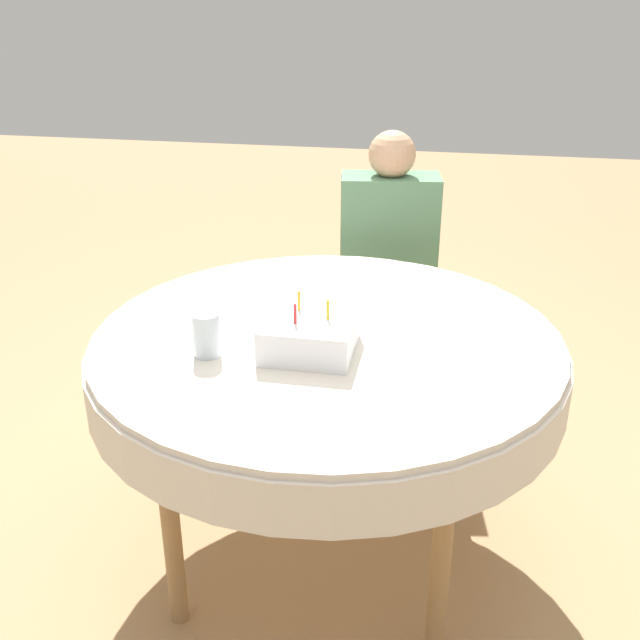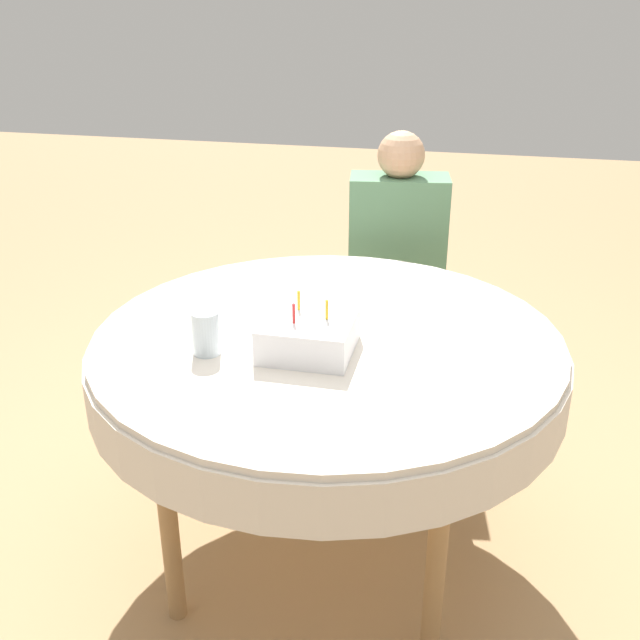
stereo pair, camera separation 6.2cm
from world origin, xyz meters
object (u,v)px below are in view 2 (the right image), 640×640
object	(u,v)px
chair	(395,286)
drinking_glass	(206,333)
birthday_cake	(309,335)
person	(397,253)

from	to	relation	value
chair	drinking_glass	distance (m)	1.27
birthday_cake	drinking_glass	distance (m)	0.26
chair	person	distance (m)	0.20
person	drinking_glass	size ratio (longest dim) A/B	9.74
chair	birthday_cake	size ratio (longest dim) A/B	3.99
person	birthday_cake	world-z (taller)	person
person	birthday_cake	xyz separation A→B (m)	(-0.10, -1.02, 0.12)
chair	drinking_glass	xyz separation A→B (m)	(-0.34, -1.19, 0.31)
chair	birthday_cake	bearing A→B (deg)	-102.81
person	drinking_glass	distance (m)	1.15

